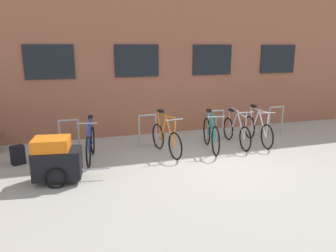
% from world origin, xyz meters
% --- Properties ---
extents(ground_plane, '(42.00, 42.00, 0.00)m').
position_xyz_m(ground_plane, '(0.00, 0.00, 0.00)').
color(ground_plane, '#9E998E').
extents(storefront_building, '(28.00, 5.32, 6.99)m').
position_xyz_m(storefront_building, '(0.00, 5.84, 3.50)').
color(storefront_building, brown).
rests_on(storefront_building, ground).
extents(bike_rack, '(6.51, 0.05, 0.89)m').
position_xyz_m(bike_rack, '(-0.23, 1.90, 0.52)').
color(bike_rack, gray).
rests_on(bike_rack, ground).
extents(bicycle_white, '(0.44, 1.72, 1.03)m').
position_xyz_m(bicycle_white, '(1.80, 1.35, 0.38)').
color(bicycle_white, black).
rests_on(bicycle_white, ground).
extents(bicycle_silver, '(0.44, 1.75, 1.03)m').
position_xyz_m(bicycle_silver, '(1.14, 1.38, 0.37)').
color(bicycle_silver, black).
rests_on(bicycle_silver, ground).
extents(bicycle_blue, '(0.47, 1.67, 1.02)m').
position_xyz_m(bicycle_blue, '(-2.77, 1.33, 0.39)').
color(bicycle_blue, black).
rests_on(bicycle_blue, ground).
extents(bicycle_orange, '(0.44, 1.63, 1.08)m').
position_xyz_m(bicycle_orange, '(-0.92, 1.24, 0.38)').
color(bicycle_orange, black).
rests_on(bicycle_orange, ground).
extents(bicycle_teal, '(0.50, 1.71, 1.02)m').
position_xyz_m(bicycle_teal, '(0.30, 1.20, 0.40)').
color(bicycle_teal, black).
rests_on(bicycle_teal, ground).
extents(bike_trailer, '(1.48, 0.75, 0.92)m').
position_xyz_m(bike_trailer, '(-3.52, 0.18, 0.47)').
color(bike_trailer, black).
rests_on(bike_trailer, ground).
extents(backpack, '(0.34, 0.30, 0.44)m').
position_xyz_m(backpack, '(-4.39, 1.50, 0.22)').
color(backpack, black).
rests_on(backpack, ground).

